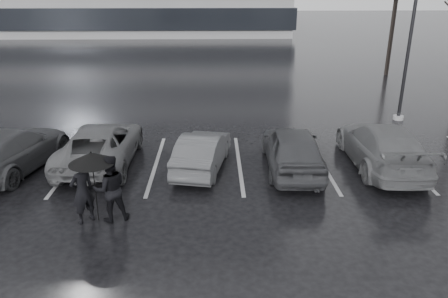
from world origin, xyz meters
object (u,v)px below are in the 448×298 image
car_main (293,148)px  pedestrian_right (110,189)px  pedestrian_left (82,192)px  tree_north (395,6)px  car_west_a (202,151)px  car_east (382,145)px  car_west_c (12,150)px  car_west_b (101,144)px  lamp_post (411,33)px

car_main → pedestrian_right: pedestrian_right is taller
pedestrian_left → tree_north: 23.54m
car_west_a → car_east: 5.88m
car_west_c → car_east: 11.98m
car_west_a → tree_north: (11.62, 14.89, 3.65)m
car_west_b → pedestrian_right: size_ratio=2.72×
car_west_b → pedestrian_right: pedestrian_right is taller
car_main → car_west_b: bearing=-4.4°
car_west_c → car_east: car_east is taller
tree_north → car_west_a: bearing=-128.0°
pedestrian_left → pedestrian_right: pedestrian_right is taller
car_main → car_east: 2.97m
car_main → lamp_post: (5.63, 5.28, 3.00)m
car_main → car_west_a: car_main is taller
car_main → car_west_a: size_ratio=1.15×
pedestrian_right → lamp_post: size_ratio=0.22×
car_east → pedestrian_left: bearing=22.1°
car_west_a → pedestrian_left: pedestrian_left is taller
car_east → lamp_post: (2.66, 5.07, 3.00)m
lamp_post → tree_north: bearing=72.4°
lamp_post → tree_north: 10.23m
car_main → car_west_b: car_main is taller
car_west_b → tree_north: size_ratio=0.56×
car_west_a → car_east: car_east is taller
pedestrian_right → car_east: bearing=-177.6°
car_main → car_west_c: 9.01m
pedestrian_left → pedestrian_right: 0.68m
car_west_a → lamp_post: bearing=-137.9°
lamp_post → car_west_a: bearing=-148.9°
car_west_b → tree_north: 21.09m
pedestrian_right → tree_north: (13.86, 18.12, 3.37)m
car_west_a → car_west_c: (-6.10, 0.03, 0.08)m
car_west_c → lamp_post: size_ratio=0.58×
car_west_b → lamp_post: 13.16m
pedestrian_right → lamp_post: (10.77, 8.39, 2.84)m
car_main → lamp_post: size_ratio=0.52×
car_west_b → pedestrian_left: size_ratio=2.84×
car_west_a → tree_north: bearing=-117.0°
car_west_a → car_west_b: size_ratio=0.77×
car_main → pedestrian_left: (-5.82, -3.18, 0.13)m
car_east → car_west_a: bearing=1.8°
lamp_post → car_main: bearing=-136.8°
pedestrian_left → car_east: bearing=157.6°
car_east → tree_north: (5.75, 14.81, 3.53)m
car_west_a → car_west_b: 3.43m
tree_north → car_west_c: bearing=-140.0°
car_west_c → car_main: bearing=-169.6°
lamp_post → car_east: bearing=-117.7°
car_west_c → pedestrian_left: bearing=145.0°
car_west_c → tree_north: tree_north is taller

